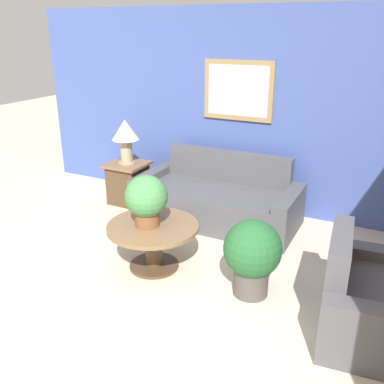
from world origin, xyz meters
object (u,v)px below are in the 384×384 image
Objects in this scene: coffee_table at (153,237)px; potted_plant_on_table at (146,199)px; armchair at (381,304)px; table_lamp at (125,134)px; couch_main at (217,200)px; side_table at (128,182)px; potted_plant_floor at (252,254)px.

potted_plant_on_table is (-0.04, -0.03, 0.42)m from coffee_table.
armchair is 1.99× the size of table_lamp.
couch_main is 1.38m from coffee_table.
couch_main is at bearing 0.94° from side_table.
armchair is at bearing -2.99° from potted_plant_floor.
table_lamp reaches higher than side_table.
potted_plant_on_table is (-0.15, -1.41, 0.49)m from couch_main.
coffee_table is 1.84m from side_table.
table_lamp is (-1.25, 1.35, 0.64)m from coffee_table.
table_lamp is 2.73m from potted_plant_floor.
armchair is 1.30× the size of coffee_table.
couch_main is at bearing 124.52° from potted_plant_floor.
side_table is 1.11× the size of potted_plant_on_table.
potted_plant_on_table reaches higher than armchair.
armchair is at bearing -22.47° from table_lamp.
couch_main and armchair have the same top height.
coffee_table is at bearing 36.24° from potted_plant_on_table.
table_lamp reaches higher than armchair.
potted_plant_on_table is (1.21, -1.38, 0.47)m from side_table.
couch_main is 3.93× the size of potted_plant_on_table.
couch_main is 1.67m from potted_plant_floor.
couch_main is 3.38× the size of table_lamp.
potted_plant_floor is at bearing -30.40° from table_lamp.
coffee_table is 1.95m from table_lamp.
armchair is at bearing -22.47° from side_table.
potted_plant_floor reaches higher than side_table.
table_lamp is at bearing 132.74° from coffee_table.
side_table is at bearing 61.78° from armchair.
potted_plant_on_table reaches higher than coffee_table.
armchair is 1.64× the size of potted_plant_floor.
table_lamp is 1.85m from potted_plant_on_table.
armchair is at bearing -34.94° from couch_main.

